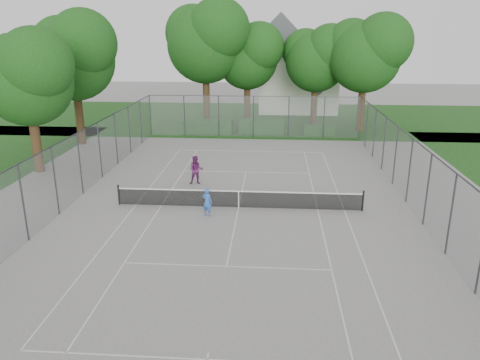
# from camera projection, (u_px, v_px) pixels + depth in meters

# --- Properties ---
(ground) EXTENTS (120.00, 120.00, 0.00)m
(ground) POSITION_uv_depth(u_px,v_px,m) (239.00, 208.00, 24.52)
(ground) COLOR slate
(ground) RESTS_ON ground
(grass_far) EXTENTS (60.00, 20.00, 0.00)m
(grass_far) POSITION_uv_depth(u_px,v_px,m) (257.00, 118.00, 49.19)
(grass_far) COLOR #174112
(grass_far) RESTS_ON ground
(court_markings) EXTENTS (11.03, 23.83, 0.01)m
(court_markings) POSITION_uv_depth(u_px,v_px,m) (239.00, 207.00, 24.52)
(court_markings) COLOR silver
(court_markings) RESTS_ON ground
(tennis_net) EXTENTS (12.87, 0.10, 1.10)m
(tennis_net) POSITION_uv_depth(u_px,v_px,m) (239.00, 198.00, 24.36)
(tennis_net) COLOR black
(tennis_net) RESTS_ON ground
(perimeter_fence) EXTENTS (18.08, 34.08, 3.52)m
(perimeter_fence) POSITION_uv_depth(u_px,v_px,m) (239.00, 175.00, 23.96)
(perimeter_fence) COLOR #38383D
(perimeter_fence) RESTS_ON ground
(tree_far_left) EXTENTS (8.16, 7.45, 11.73)m
(tree_far_left) POSITION_uv_depth(u_px,v_px,m) (206.00, 39.00, 43.52)
(tree_far_left) COLOR #382514
(tree_far_left) RESTS_ON ground
(tree_far_midleft) EXTENTS (6.71, 6.13, 9.65)m
(tree_far_midleft) POSITION_uv_depth(u_px,v_px,m) (248.00, 54.00, 44.92)
(tree_far_midleft) COLOR #382514
(tree_far_midleft) RESTS_ON ground
(tree_far_midright) EXTENTS (6.57, 6.00, 9.45)m
(tree_far_midright) POSITION_uv_depth(u_px,v_px,m) (317.00, 56.00, 43.55)
(tree_far_midright) COLOR #382514
(tree_far_midright) RESTS_ON ground
(tree_far_right) EXTENTS (7.19, 6.57, 10.34)m
(tree_far_right) POSITION_uv_depth(u_px,v_px,m) (367.00, 51.00, 40.74)
(tree_far_right) COLOR #382514
(tree_far_right) RESTS_ON ground
(tree_side_back) EXTENTS (7.28, 6.65, 10.46)m
(tree_side_back) POSITION_uv_depth(u_px,v_px,m) (73.00, 53.00, 35.91)
(tree_side_back) COLOR #382514
(tree_side_back) RESTS_ON ground
(tree_side_front) EXTENTS (6.37, 5.81, 9.15)m
(tree_side_front) POSITION_uv_depth(u_px,v_px,m) (27.00, 74.00, 28.78)
(tree_side_front) COLOR #382514
(tree_side_front) RESTS_ON ground
(hedge_left) EXTENTS (4.51, 1.35, 1.13)m
(hedge_left) POSITION_uv_depth(u_px,v_px,m) (207.00, 126.00, 42.05)
(hedge_left) COLOR #194917
(hedge_left) RESTS_ON ground
(hedge_mid) EXTENTS (4.00, 1.14, 1.26)m
(hedge_mid) POSITION_uv_depth(u_px,v_px,m) (262.00, 126.00, 41.79)
(hedge_mid) COLOR #194917
(hedge_mid) RESTS_ON ground
(hedge_right) EXTENTS (2.80, 1.03, 0.84)m
(hedge_right) POSITION_uv_depth(u_px,v_px,m) (320.00, 130.00, 41.28)
(hedge_right) COLOR #194917
(hedge_right) RESTS_ON ground
(house) EXTENTS (8.52, 6.61, 10.61)m
(house) POSITION_uv_depth(u_px,v_px,m) (298.00, 73.00, 52.29)
(house) COLOR silver
(house) RESTS_ON ground
(girl_player) EXTENTS (0.63, 0.53, 1.46)m
(girl_player) POSITION_uv_depth(u_px,v_px,m) (207.00, 202.00, 23.26)
(girl_player) COLOR blue
(girl_player) RESTS_ON ground
(woman_player) EXTENTS (0.93, 0.77, 1.75)m
(woman_player) POSITION_uv_depth(u_px,v_px,m) (196.00, 170.00, 27.99)
(woman_player) COLOR #64215C
(woman_player) RESTS_ON ground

